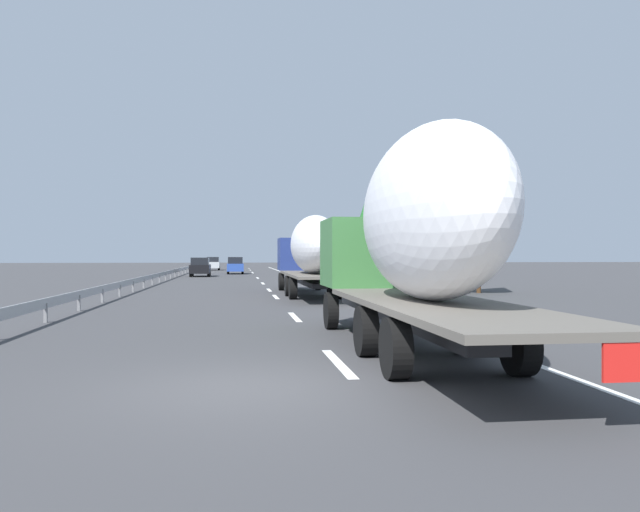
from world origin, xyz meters
The scene contains 25 objects.
ground_plane centered at (40.00, 0.00, 0.00)m, with size 260.00×260.00×0.00m, color #38383A.
lane_stripe_0 centered at (2.00, -1.80, 0.00)m, with size 3.20×0.20×0.01m, color white.
lane_stripe_1 centered at (11.01, -1.80, 0.00)m, with size 3.20×0.20×0.01m, color white.
lane_stripe_2 centered at (21.21, -1.80, 0.00)m, with size 3.20×0.20×0.01m, color white.
lane_stripe_3 centered at (27.36, -1.80, 0.00)m, with size 3.20×0.20×0.01m, color white.
lane_stripe_4 centered at (36.27, -1.80, 0.00)m, with size 3.20×0.20×0.01m, color white.
lane_stripe_5 centered at (47.59, -1.80, 0.00)m, with size 3.20×0.20×0.01m, color white.
lane_stripe_6 centered at (66.77, -1.80, 0.00)m, with size 3.20×0.20×0.01m, color white.
lane_stripe_7 centered at (64.17, -1.80, 0.00)m, with size 3.20×0.20×0.01m, color white.
lane_stripe_8 centered at (77.91, -1.80, 0.00)m, with size 3.20×0.20×0.01m, color white.
lane_stripe_9 centered at (87.15, -1.80, 0.00)m, with size 3.20×0.20×0.01m, color white.
edge_line_right centered at (45.00, -5.50, 0.00)m, with size 110.00×0.20×0.01m, color white.
truck_lead centered at (21.47, -3.60, 2.34)m, with size 14.32×2.55×4.02m.
truck_trailing centered at (2.99, -3.60, 2.58)m, with size 13.25×2.55×4.61m.
car_black_suv centered at (52.25, 3.67, 0.94)m, with size 4.39×1.92×1.87m.
car_blue_sedan centered at (60.35, 0.26, 0.95)m, with size 4.61×1.83×1.90m.
car_silver_hatch centered at (78.59, 3.39, 0.94)m, with size 4.21×1.83×1.86m.
road_sign centered at (37.93, -6.70, 2.23)m, with size 0.10×0.90×3.22m.
tree_0 centered at (22.74, -10.37, 3.28)m, with size 3.58×3.58×5.28m.
tree_1 centered at (87.15, -10.68, 4.28)m, with size 2.71×2.71×6.71m.
tree_2 centered at (40.78, -10.66, 4.42)m, with size 3.58×3.58×7.15m.
tree_3 centered at (77.60, -12.05, 3.94)m, with size 3.90×3.90×6.32m.
tree_4 centered at (22.95, -13.13, 4.65)m, with size 2.95×2.95×7.36m.
tree_5 centered at (34.02, -12.30, 3.81)m, with size 3.32×3.32×5.81m.
guardrail_median centered at (43.00, 6.00, 0.58)m, with size 94.00×0.10×0.76m.
Camera 1 is at (-9.81, 0.15, 2.08)m, focal length 34.83 mm.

